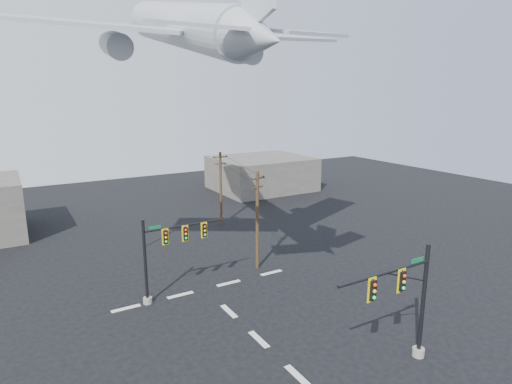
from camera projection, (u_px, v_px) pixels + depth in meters
ground at (298, 376)px, 22.61m from camera, size 120.00×120.00×0.00m
lane_markings at (248, 329)px, 27.09m from camera, size 14.00×21.20×0.01m
signal_mast_near at (407, 304)px, 22.81m from camera, size 6.60×0.74×6.72m
signal_mast_far at (166, 253)px, 30.37m from camera, size 6.25×0.68×6.21m
utility_pole_a at (257, 219)px, 35.65m from camera, size 1.64×0.57×8.38m
utility_pole_b at (221, 187)px, 48.04m from camera, size 1.68×0.28×8.30m
power_lines at (236, 167)px, 41.09m from camera, size 4.46×13.02×0.03m
airliner at (183, 27)px, 29.55m from camera, size 25.88×27.15×7.56m
building_right at (261, 173)px, 66.52m from camera, size 14.00×12.00×5.00m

